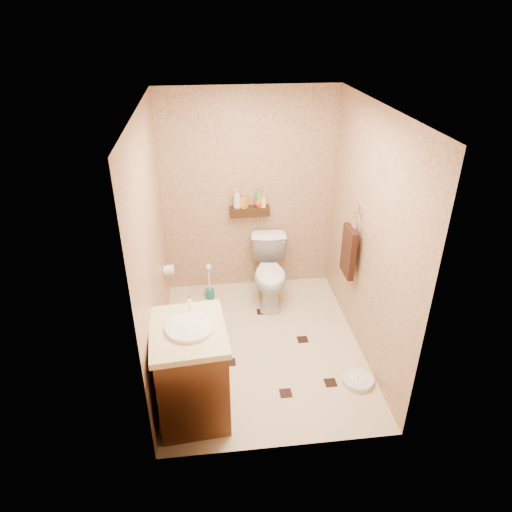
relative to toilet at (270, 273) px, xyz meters
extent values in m
plane|color=beige|center=(-0.20, -0.83, -0.38)|extent=(2.50, 2.50, 0.00)
cube|color=tan|center=(-0.20, 0.42, 0.82)|extent=(2.00, 0.04, 2.40)
cube|color=tan|center=(-0.20, -2.08, 0.82)|extent=(2.00, 0.04, 2.40)
cube|color=tan|center=(-1.20, -0.83, 0.82)|extent=(0.04, 2.50, 2.40)
cube|color=tan|center=(0.80, -0.83, 0.82)|extent=(0.04, 2.50, 2.40)
cube|color=white|center=(-0.20, -0.83, 2.02)|extent=(2.00, 2.50, 0.02)
cube|color=#34200E|center=(-0.20, 0.34, 0.64)|extent=(0.46, 0.14, 0.10)
cube|color=black|center=(-0.55, -1.05, -0.37)|extent=(0.11, 0.11, 0.01)
cube|color=black|center=(0.24, -0.79, -0.37)|extent=(0.11, 0.11, 0.01)
cube|color=black|center=(-0.07, -1.52, -0.37)|extent=(0.11, 0.11, 0.01)
cube|color=black|center=(-0.80, -0.30, -0.37)|extent=(0.11, 0.11, 0.01)
cube|color=black|center=(0.37, -1.44, -0.37)|extent=(0.11, 0.11, 0.01)
cube|color=black|center=(-0.13, -0.24, -0.37)|extent=(0.11, 0.11, 0.01)
imported|color=white|center=(0.00, 0.00, 0.00)|extent=(0.47, 0.77, 0.75)
cube|color=brown|center=(-0.90, -1.61, 0.04)|extent=(0.61, 0.72, 0.83)
cube|color=beige|center=(-0.90, -1.61, 0.48)|extent=(0.65, 0.77, 0.05)
cylinder|color=white|center=(-0.88, -1.61, 0.51)|extent=(0.38, 0.38, 0.05)
cylinder|color=silver|center=(-0.88, -1.38, 0.58)|extent=(0.03, 0.03, 0.13)
cylinder|color=silver|center=(0.62, -1.47, -0.35)|extent=(0.34, 0.34, 0.05)
cylinder|color=white|center=(0.62, -1.47, -0.32)|extent=(0.17, 0.17, 0.01)
cylinder|color=#1B6D66|center=(-0.71, 0.13, -0.32)|extent=(0.11, 0.11, 0.12)
cylinder|color=silver|center=(-0.71, 0.13, -0.10)|extent=(0.02, 0.02, 0.33)
sphere|color=silver|center=(-0.71, 0.13, 0.05)|extent=(0.08, 0.08, 0.08)
cube|color=silver|center=(0.78, -0.58, 1.00)|extent=(0.03, 0.06, 0.08)
torus|color=silver|center=(0.75, -0.58, 0.88)|extent=(0.02, 0.19, 0.19)
cube|color=#32160F|center=(0.71, -0.58, 0.54)|extent=(0.06, 0.30, 0.52)
cylinder|color=silver|center=(-1.14, -0.18, 0.22)|extent=(0.11, 0.11, 0.11)
cylinder|color=silver|center=(-1.18, -0.18, 0.28)|extent=(0.04, 0.02, 0.02)
imported|color=beige|center=(-0.34, 0.34, 0.81)|extent=(0.12, 0.12, 0.23)
imported|color=orange|center=(-0.27, 0.34, 0.78)|extent=(0.11, 0.11, 0.18)
imported|color=red|center=(-0.09, 0.34, 0.76)|extent=(0.14, 0.14, 0.13)
imported|color=green|center=(-0.09, 0.34, 0.81)|extent=(0.10, 0.10, 0.23)
imported|color=#FFC054|center=(-0.05, 0.34, 0.77)|extent=(0.09, 0.08, 0.16)
camera|label=1|loc=(-0.70, -4.51, 2.72)|focal=32.00mm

